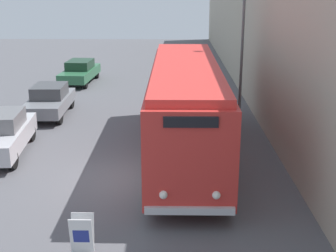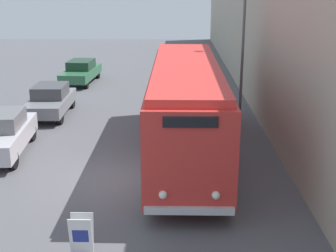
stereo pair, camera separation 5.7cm
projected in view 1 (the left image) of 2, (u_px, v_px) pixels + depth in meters
name	position (u px, v px, depth m)	size (l,w,h in m)	color
ground_plane	(119.00, 179.00, 15.38)	(80.00, 80.00, 0.00)	#56565B
building_wall_right	(254.00, 36.00, 23.81)	(0.30, 60.00, 7.20)	#B2A893
vintage_bus	(185.00, 105.00, 17.15)	(2.46, 11.55, 3.44)	black
sign_board	(82.00, 236.00, 11.04)	(0.54, 0.37, 1.00)	gray
streetlamp	(243.00, 34.00, 19.94)	(0.36, 0.36, 6.35)	#595E60
parked_car_near	(0.00, 134.00, 17.44)	(2.23, 4.59, 1.60)	black
parked_car_mid	(50.00, 100.00, 22.59)	(1.84, 4.34, 1.49)	black
parked_car_far	(80.00, 71.00, 30.03)	(1.97, 4.74, 1.45)	black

